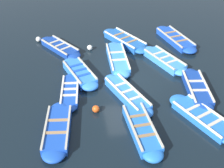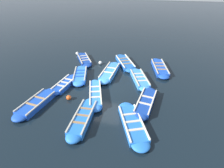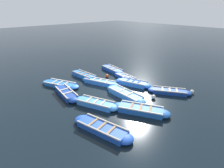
{
  "view_description": "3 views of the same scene",
  "coord_description": "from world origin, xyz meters",
  "px_view_note": "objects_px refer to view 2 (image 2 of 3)",
  "views": [
    {
      "loc": [
        -12.87,
        2.98,
        8.88
      ],
      "look_at": [
        -0.49,
        0.95,
        0.24
      ],
      "focal_mm": 50.0,
      "sensor_mm": 36.0,
      "label": 1
    },
    {
      "loc": [
        -10.54,
        -3.17,
        6.97
      ],
      "look_at": [
        0.21,
        -0.39,
        0.16
      ],
      "focal_mm": 28.0,
      "sensor_mm": 36.0,
      "label": 2
    },
    {
      "loc": [
        10.16,
        -8.84,
        6.5
      ],
      "look_at": [
        0.13,
        0.47,
        0.46
      ],
      "focal_mm": 28.0,
      "sensor_mm": 36.0,
      "label": 3
    }
  ],
  "objects_px": {
    "boat_alongside": "(84,60)",
    "boat_stern_in": "(83,118)",
    "boat_tucked": "(80,75)",
    "buoy_orange_near": "(69,98)",
    "boat_near_quay": "(95,94)",
    "boat_outer_right": "(65,84)",
    "buoy_yellow_far": "(77,53)",
    "boat_drifting": "(146,103)",
    "boat_inner_gap": "(36,103)",
    "buoy_white_drifting": "(100,63)",
    "boat_far_corner": "(133,124)",
    "boat_broadside": "(160,68)",
    "boat_outer_left": "(140,79)",
    "boat_end_of_row": "(110,72)",
    "boat_mid_row": "(125,63)"
  },
  "relations": [
    {
      "from": "boat_alongside",
      "to": "boat_stern_in",
      "type": "distance_m",
      "value": 8.33
    },
    {
      "from": "boat_tucked",
      "to": "buoy_orange_near",
      "type": "relative_size",
      "value": 10.54
    },
    {
      "from": "boat_near_quay",
      "to": "buoy_orange_near",
      "type": "height_order",
      "value": "boat_near_quay"
    },
    {
      "from": "boat_outer_right",
      "to": "buoy_yellow_far",
      "type": "xyz_separation_m",
      "value": [
        5.93,
        1.66,
        0.0
      ]
    },
    {
      "from": "boat_drifting",
      "to": "boat_stern_in",
      "type": "relative_size",
      "value": 0.99
    },
    {
      "from": "boat_alongside",
      "to": "boat_stern_in",
      "type": "height_order",
      "value": "boat_stern_in"
    },
    {
      "from": "boat_inner_gap",
      "to": "buoy_white_drifting",
      "type": "height_order",
      "value": "boat_inner_gap"
    },
    {
      "from": "boat_far_corner",
      "to": "boat_inner_gap",
      "type": "bearing_deg",
      "value": 87.75
    },
    {
      "from": "boat_far_corner",
      "to": "boat_inner_gap",
      "type": "height_order",
      "value": "boat_inner_gap"
    },
    {
      "from": "boat_broadside",
      "to": "buoy_white_drifting",
      "type": "xyz_separation_m",
      "value": [
        -0.25,
        5.39,
        -0.01
      ]
    },
    {
      "from": "boat_stern_in",
      "to": "buoy_white_drifting",
      "type": "bearing_deg",
      "value": 10.29
    },
    {
      "from": "boat_outer_left",
      "to": "buoy_yellow_far",
      "type": "bearing_deg",
      "value": 61.31
    },
    {
      "from": "boat_outer_left",
      "to": "boat_tucked",
      "type": "xyz_separation_m",
      "value": [
        -0.59,
        4.74,
        0.0
      ]
    },
    {
      "from": "boat_broadside",
      "to": "boat_near_quay",
      "type": "relative_size",
      "value": 1.09
    },
    {
      "from": "boat_end_of_row",
      "to": "boat_inner_gap",
      "type": "xyz_separation_m",
      "value": [
        -5.17,
        3.41,
        -0.03
      ]
    },
    {
      "from": "boat_outer_right",
      "to": "boat_inner_gap",
      "type": "bearing_deg",
      "value": 166.0
    },
    {
      "from": "buoy_white_drifting",
      "to": "boat_far_corner",
      "type": "bearing_deg",
      "value": -149.87
    },
    {
      "from": "boat_outer_left",
      "to": "boat_inner_gap",
      "type": "relative_size",
      "value": 0.98
    },
    {
      "from": "boat_outer_left",
      "to": "boat_end_of_row",
      "type": "relative_size",
      "value": 0.9
    },
    {
      "from": "boat_end_of_row",
      "to": "boat_far_corner",
      "type": "distance_m",
      "value": 6.07
    },
    {
      "from": "boat_end_of_row",
      "to": "buoy_yellow_far",
      "type": "relative_size",
      "value": 12.29
    },
    {
      "from": "boat_alongside",
      "to": "boat_outer_right",
      "type": "distance_m",
      "value": 4.64
    },
    {
      "from": "boat_drifting",
      "to": "buoy_white_drifting",
      "type": "bearing_deg",
      "value": 42.4
    },
    {
      "from": "boat_far_corner",
      "to": "boat_inner_gap",
      "type": "distance_m",
      "value": 6.17
    },
    {
      "from": "boat_end_of_row",
      "to": "boat_inner_gap",
      "type": "bearing_deg",
      "value": 146.59
    },
    {
      "from": "boat_outer_right",
      "to": "buoy_yellow_far",
      "type": "height_order",
      "value": "boat_outer_right"
    },
    {
      "from": "boat_outer_left",
      "to": "boat_near_quay",
      "type": "relative_size",
      "value": 0.96
    },
    {
      "from": "boat_end_of_row",
      "to": "buoy_white_drifting",
      "type": "xyz_separation_m",
      "value": [
        1.7,
        1.37,
        -0.04
      ]
    },
    {
      "from": "boat_broadside",
      "to": "boat_mid_row",
      "type": "bearing_deg",
      "value": 85.13
    },
    {
      "from": "boat_broadside",
      "to": "boat_mid_row",
      "type": "distance_m",
      "value": 3.16
    },
    {
      "from": "boat_alongside",
      "to": "buoy_orange_near",
      "type": "xyz_separation_m",
      "value": [
        -6.13,
        -1.42,
        0.01
      ]
    },
    {
      "from": "boat_far_corner",
      "to": "boat_outer_right",
      "type": "relative_size",
      "value": 1.22
    },
    {
      "from": "boat_alongside",
      "to": "boat_drifting",
      "type": "bearing_deg",
      "value": -130.25
    },
    {
      "from": "boat_stern_in",
      "to": "boat_tucked",
      "type": "bearing_deg",
      "value": 25.01
    },
    {
      "from": "boat_outer_left",
      "to": "boat_inner_gap",
      "type": "height_order",
      "value": "boat_outer_left"
    },
    {
      "from": "boat_near_quay",
      "to": "boat_broadside",
      "type": "bearing_deg",
      "value": -38.29
    },
    {
      "from": "boat_mid_row",
      "to": "buoy_yellow_far",
      "type": "bearing_deg",
      "value": 78.21
    },
    {
      "from": "boat_outer_left",
      "to": "boat_stern_in",
      "type": "height_order",
      "value": "boat_stern_in"
    },
    {
      "from": "boat_stern_in",
      "to": "boat_alongside",
      "type": "bearing_deg",
      "value": 21.82
    },
    {
      "from": "boat_far_corner",
      "to": "boat_mid_row",
      "type": "bearing_deg",
      "value": 13.92
    },
    {
      "from": "boat_drifting",
      "to": "boat_far_corner",
      "type": "relative_size",
      "value": 0.95
    },
    {
      "from": "buoy_yellow_far",
      "to": "buoy_white_drifting",
      "type": "bearing_deg",
      "value": -118.05
    },
    {
      "from": "boat_near_quay",
      "to": "boat_inner_gap",
      "type": "relative_size",
      "value": 1.02
    },
    {
      "from": "boat_outer_left",
      "to": "boat_end_of_row",
      "type": "distance_m",
      "value": 2.6
    },
    {
      "from": "boat_drifting",
      "to": "boat_tucked",
      "type": "distance_m",
      "value": 5.93
    },
    {
      "from": "buoy_yellow_far",
      "to": "boat_drifting",
      "type": "bearing_deg",
      "value": -131.09
    },
    {
      "from": "boat_stern_in",
      "to": "buoy_yellow_far",
      "type": "bearing_deg",
      "value": 25.97
    },
    {
      "from": "boat_far_corner",
      "to": "boat_outer_right",
      "type": "distance_m",
      "value": 6.2
    },
    {
      "from": "boat_end_of_row",
      "to": "buoy_orange_near",
      "type": "height_order",
      "value": "boat_end_of_row"
    },
    {
      "from": "boat_mid_row",
      "to": "boat_near_quay",
      "type": "distance_m",
      "value": 5.6
    }
  ]
}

